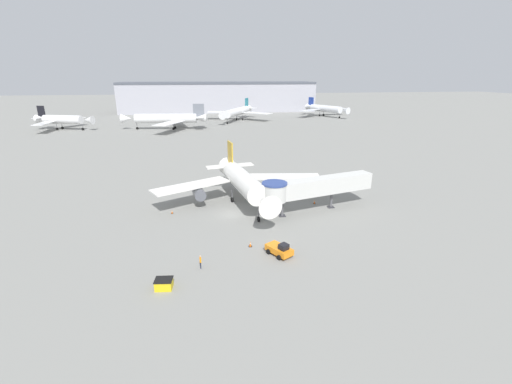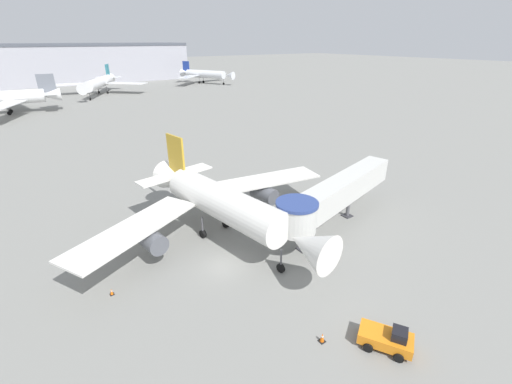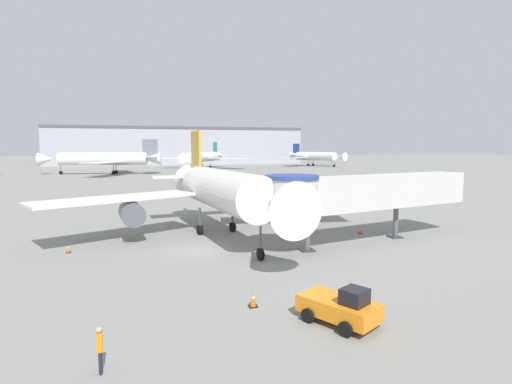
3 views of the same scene
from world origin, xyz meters
name	(u,v)px [view 2 (image 2 of 3)]	position (x,y,z in m)	size (l,w,h in m)	color
ground_plane	(223,266)	(0.00, 0.00, 0.00)	(800.00, 800.00, 0.00)	gray
main_airplane	(221,203)	(2.56, 4.75, 4.18)	(31.86, 25.33, 9.90)	white
jet_bridge	(333,195)	(13.51, -0.89, 4.34)	(20.58, 7.89, 6.02)	silver
pushback_tug_orange	(387,338)	(4.77, -14.84, 0.79)	(3.42, 4.07, 1.83)	orange
traffic_cone_near_nose	(322,338)	(1.37, -11.93, 0.36)	(0.46, 0.46, 0.76)	black
traffic_cone_starboard_wing	(321,212)	(15.43, 2.38, 0.33)	(0.42, 0.42, 0.69)	black
traffic_cone_port_wing	(112,292)	(-9.88, 1.94, 0.29)	(0.36, 0.36, 0.60)	black
background_jet_blue_tail	(204,74)	(66.64, 135.23, 4.42)	(31.75, 30.17, 10.05)	silver
background_jet_teal_tail	(100,83)	(16.07, 124.70, 4.61)	(32.63, 35.78, 10.49)	white
terminal_building	(61,64)	(9.82, 175.00, 9.14)	(121.09, 26.36, 18.26)	#A8A8B2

